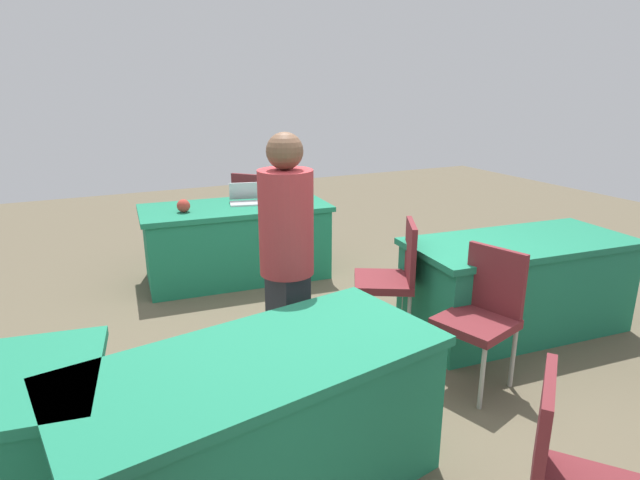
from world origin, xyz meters
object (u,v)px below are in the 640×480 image
at_px(table_back_left, 516,285).
at_px(chair_aisle, 483,310).
at_px(table_foreground, 237,241).
at_px(person_attendee_browsing, 287,254).
at_px(laptop_silver, 245,199).
at_px(scissors_red, 276,200).
at_px(chair_by_pillar, 254,206).
at_px(chair_back_row, 393,273).
at_px(yarn_ball, 183,206).
at_px(table_mid_right, 259,427).

relative_size(table_back_left, chair_aisle, 2.03).
distance_m(table_foreground, person_attendee_browsing, 2.29).
xyz_separation_m(laptop_silver, scissors_red, (-0.34, 0.01, -0.04)).
xyz_separation_m(table_foreground, person_attendee_browsing, (0.31, 2.20, 0.56)).
xyz_separation_m(chair_aisle, chair_by_pillar, (0.42, -3.48, 0.02)).
height_order(chair_back_row, scissors_red, chair_back_row).
xyz_separation_m(table_foreground, chair_back_row, (-0.68, 1.91, 0.18)).
height_order(laptop_silver, scissors_red, laptop_silver).
xyz_separation_m(table_back_left, laptop_silver, (1.59, -2.23, 0.42)).
relative_size(yarn_ball, scissors_red, 0.71).
bearing_deg(chair_by_pillar, scissors_red, -43.42).
distance_m(chair_back_row, yarn_ball, 2.22).
distance_m(chair_back_row, scissors_red, 1.98).
bearing_deg(scissors_red, yarn_ball, -108.47).
height_order(table_back_left, person_attendee_browsing, person_attendee_browsing).
relative_size(table_back_left, yarn_ball, 15.00).
bearing_deg(chair_back_row, yarn_ball, 62.02).
height_order(chair_by_pillar, yarn_ball, chair_by_pillar).
height_order(table_mid_right, chair_back_row, chair_back_row).
bearing_deg(laptop_silver, scissors_red, -168.86).
relative_size(person_attendee_browsing, scissors_red, 9.48).
height_order(table_foreground, table_back_left, same).
relative_size(chair_by_pillar, chair_back_row, 0.99).
distance_m(table_mid_right, chair_aisle, 1.73).
relative_size(table_foreground, chair_by_pillar, 2.03).
distance_m(table_mid_right, laptop_silver, 3.25).
xyz_separation_m(table_mid_right, chair_aisle, (-1.69, -0.35, 0.15)).
bearing_deg(laptop_silver, table_back_left, 138.61).
distance_m(chair_aisle, chair_back_row, 0.80).
relative_size(table_mid_right, yarn_ball, 15.05).
bearing_deg(table_foreground, table_back_left, 128.35).
xyz_separation_m(table_foreground, scissors_red, (-0.47, -0.05, 0.39)).
bearing_deg(person_attendee_browsing, chair_back_row, 97.86).
distance_m(table_foreground, yarn_ball, 0.70).
height_order(table_foreground, chair_back_row, chair_back_row).
bearing_deg(table_mid_right, table_foreground, -104.79).
distance_m(chair_by_pillar, yarn_ball, 1.35).
bearing_deg(chair_aisle, table_foreground, 1.89).
height_order(chair_aisle, yarn_ball, chair_aisle).
relative_size(chair_aisle, laptop_silver, 2.51).
distance_m(table_back_left, scissors_red, 2.58).
bearing_deg(table_mid_right, laptop_silver, -106.79).
bearing_deg(chair_back_row, table_mid_right, 155.74).
xyz_separation_m(chair_back_row, person_attendee_browsing, (0.99, 0.29, 0.39)).
height_order(table_back_left, chair_back_row, chair_back_row).
bearing_deg(chair_back_row, person_attendee_browsing, 134.97).
bearing_deg(yarn_ball, scissors_red, -173.45).
bearing_deg(table_back_left, table_mid_right, 18.71).
distance_m(table_back_left, chair_back_row, 1.09).
bearing_deg(table_foreground, chair_aisle, 108.28).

